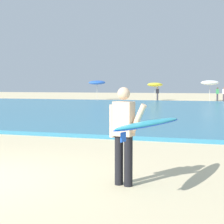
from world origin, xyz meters
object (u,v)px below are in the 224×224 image
Objects in this scene: beach_umbrella_1 at (155,85)px; beach_umbrella_2 at (210,83)px; surfer_with_board at (136,128)px; beachgoer_near_row_left at (217,94)px; beach_umbrella_0 at (97,83)px; beachgoer_near_row_mid at (224,94)px; beachgoer_near_row_right at (157,93)px.

beach_umbrella_2 is (6.29, 0.02, 0.22)m from beach_umbrella_1.
beachgoer_near_row_left is at bearing 88.99° from surfer_with_board.
surfer_with_board is 36.27m from beach_umbrella_2.
beachgoer_near_row_left is at bearing -7.14° from beach_umbrella_2.
beach_umbrella_0 is 7.39m from beach_umbrella_1.
beach_umbrella_1 is 7.89m from beachgoer_near_row_mid.
beachgoer_near_row_right is at bearing -44.16° from beach_umbrella_1.
beachgoer_near_row_right is at bearing -176.57° from beachgoer_near_row_mid.
surfer_with_board is 1.04× the size of beach_umbrella_2.
beachgoer_near_row_mid is at bearing 87.90° from surfer_with_board.
surfer_with_board is at bearing -79.84° from beach_umbrella_1.
beach_umbrella_1 is at bearing 179.29° from beachgoer_near_row_left.
beach_umbrella_2 is 1.52× the size of beachgoer_near_row_right.
surfer_with_board reaches higher than beachgoer_near_row_mid.
beach_umbrella_2 reaches higher than surfer_with_board.
surfer_with_board reaches higher than beachgoer_near_row_left.
beachgoer_near_row_mid is at bearing 14.23° from beachgoer_near_row_left.
beachgoer_near_row_left is 6.77m from beachgoer_near_row_right.
surfer_with_board is 1.17× the size of beach_umbrella_1.
beachgoer_near_row_right is (0.37, -0.36, -1.03)m from beach_umbrella_1.
beachgoer_near_row_left is at bearing -1.22° from beach_umbrella_0.
beachgoer_near_row_mid is (1.54, 0.07, -1.25)m from beach_umbrella_2.
beach_umbrella_1 is (-6.49, 36.24, 0.84)m from surfer_with_board.
beach_umbrella_0 is 1.55× the size of beachgoer_near_row_left.
surfer_with_board is 36.35m from beachgoer_near_row_mid.
surfer_with_board is 1.58× the size of beachgoer_near_row_mid.
beach_umbrella_1 is 1.36× the size of beachgoer_near_row_right.
beach_umbrella_0 is at bearing 178.28° from beach_umbrella_1.
beach_umbrella_2 is 1.52× the size of beachgoer_near_row_left.
beach_umbrella_0 is at bearing 178.78° from beachgoer_near_row_left.
surfer_with_board is 39.02m from beach_umbrella_0.
beach_umbrella_1 is 1.36× the size of beachgoer_near_row_mid.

